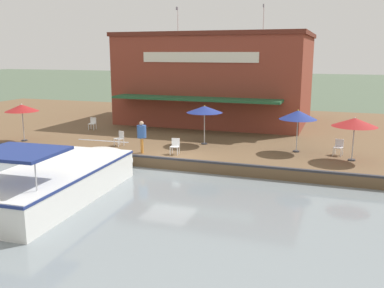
% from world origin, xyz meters
% --- Properties ---
extents(ground_plane, '(220.00, 220.00, 0.00)m').
position_xyz_m(ground_plane, '(0.00, 0.00, 0.00)').
color(ground_plane, '#4C5B47').
extents(quay_deck, '(22.00, 56.00, 0.60)m').
position_xyz_m(quay_deck, '(-11.00, 0.00, 0.30)').
color(quay_deck, brown).
rests_on(quay_deck, ground).
extents(quay_edge_fender, '(0.20, 50.40, 0.10)m').
position_xyz_m(quay_edge_fender, '(-0.10, 0.00, 0.65)').
color(quay_edge_fender, '#2D2D33').
rests_on(quay_edge_fender, quay_deck).
extents(waterfront_restaurant, '(11.88, 14.19, 8.99)m').
position_xyz_m(waterfront_restaurant, '(-13.80, -1.30, 4.03)').
color(waterfront_restaurant, brown).
rests_on(waterfront_restaurant, quay_deck).
extents(patio_umbrella_mid_patio_left, '(2.05, 2.05, 2.36)m').
position_xyz_m(patio_umbrella_mid_patio_left, '(-4.05, 6.00, 2.67)').
color(patio_umbrella_mid_patio_left, '#B7B7B7').
rests_on(patio_umbrella_mid_patio_left, quay_deck).
extents(patio_umbrella_near_quay_edge, '(2.14, 2.14, 2.35)m').
position_xyz_m(patio_umbrella_near_quay_edge, '(-4.31, 0.57, 2.70)').
color(patio_umbrella_near_quay_edge, '#B7B7B7').
rests_on(patio_umbrella_near_quay_edge, quay_deck).
extents(patio_umbrella_far_corner, '(2.24, 2.24, 2.23)m').
position_xyz_m(patio_umbrella_far_corner, '(-3.00, 8.89, 2.58)').
color(patio_umbrella_far_corner, '#B7B7B7').
rests_on(patio_umbrella_far_corner, quay_deck).
extents(patio_umbrella_by_entrance, '(2.02, 2.02, 2.32)m').
position_xyz_m(patio_umbrella_by_entrance, '(-1.49, -10.30, 2.66)').
color(patio_umbrella_by_entrance, '#B7B7B7').
rests_on(patio_umbrella_by_entrance, quay_deck).
extents(cafe_chair_far_corner_seat, '(0.52, 0.52, 0.85)m').
position_xyz_m(cafe_chair_far_corner_seat, '(-4.03, 8.21, 1.08)').
color(cafe_chair_far_corner_seat, white).
rests_on(cafe_chair_far_corner_seat, quay_deck).
extents(cafe_chair_facing_river, '(0.58, 0.58, 0.85)m').
position_xyz_m(cafe_chair_facing_river, '(-2.26, -4.02, 1.08)').
color(cafe_chair_facing_river, white).
rests_on(cafe_chair_facing_river, quay_deck).
extents(cafe_chair_under_first_umbrella, '(0.49, 0.49, 0.85)m').
position_xyz_m(cafe_chair_under_first_umbrella, '(-6.42, -8.48, 1.08)').
color(cafe_chair_under_first_umbrella, white).
rests_on(cafe_chair_under_first_umbrella, quay_deck).
extents(cafe_chair_back_row_seat, '(0.49, 0.49, 0.85)m').
position_xyz_m(cafe_chair_back_row_seat, '(-1.34, -0.14, 1.08)').
color(cafe_chair_back_row_seat, white).
rests_on(cafe_chair_back_row_seat, quay_deck).
extents(person_near_entrance, '(0.50, 0.50, 1.76)m').
position_xyz_m(person_near_entrance, '(-0.97, -1.94, 1.72)').
color(person_near_entrance, orange).
rests_on(person_near_entrance, quay_deck).
extents(motorboat_distant_upstream, '(9.65, 3.88, 2.45)m').
position_xyz_m(motorboat_distant_upstream, '(4.79, -2.78, 0.78)').
color(motorboat_distant_upstream, white).
rests_on(motorboat_distant_upstream, river_water).
extents(tree_behind_restaurant, '(4.66, 4.44, 6.86)m').
position_xyz_m(tree_behind_restaurant, '(-17.16, -3.42, 5.12)').
color(tree_behind_restaurant, brown).
rests_on(tree_behind_restaurant, quay_deck).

